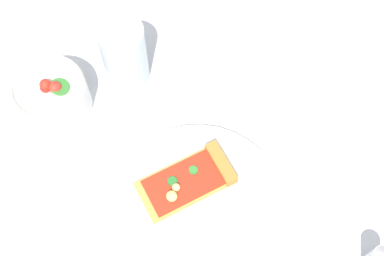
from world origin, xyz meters
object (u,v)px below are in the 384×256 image
object	(u,v)px
plate	(198,206)
soda_glass	(124,55)
salad_bowl	(51,96)
pizza_slice_main	(192,179)
paper_napkin	(230,53)

from	to	relation	value
plate	soda_glass	size ratio (longest dim) A/B	2.14
salad_bowl	soda_glass	world-z (taller)	soda_glass
soda_glass	plate	bearing A→B (deg)	-93.25
pizza_slice_main	salad_bowl	size ratio (longest dim) A/B	1.21
plate	pizza_slice_main	world-z (taller)	pizza_slice_main
salad_bowl	paper_napkin	xyz separation A→B (m)	(0.32, -0.05, -0.04)
plate	soda_glass	xyz separation A→B (m)	(0.02, 0.27, 0.06)
salad_bowl	soda_glass	distance (m)	0.14
plate	pizza_slice_main	size ratio (longest dim) A/B	1.86
pizza_slice_main	soda_glass	size ratio (longest dim) A/B	1.15
salad_bowl	paper_napkin	bearing A→B (deg)	-9.63
pizza_slice_main	soda_glass	distance (m)	0.24
salad_bowl	paper_napkin	world-z (taller)	salad_bowl
plate	salad_bowl	distance (m)	0.30
pizza_slice_main	paper_napkin	world-z (taller)	pizza_slice_main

